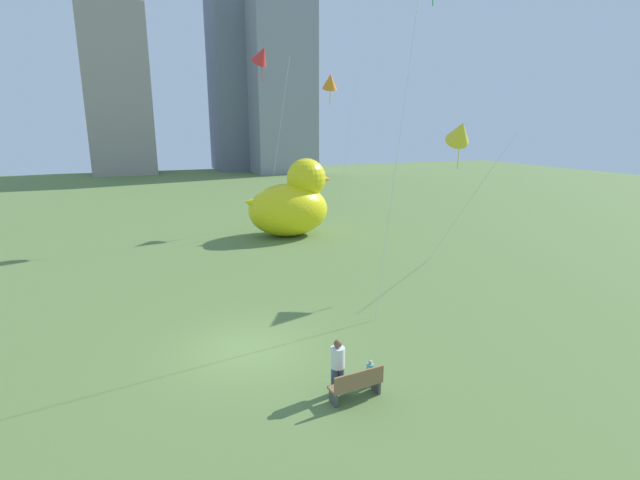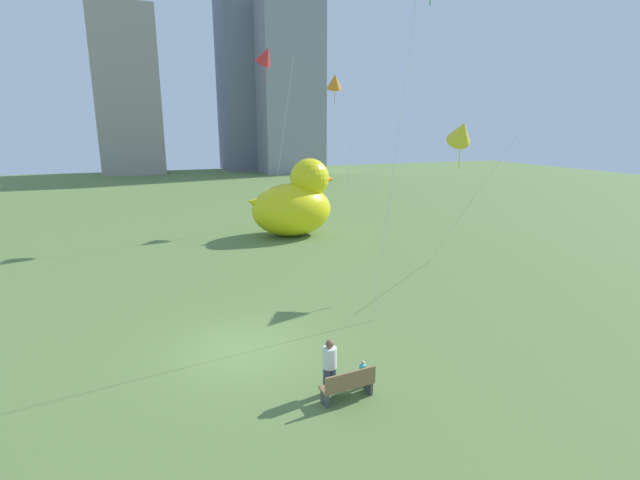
# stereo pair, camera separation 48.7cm
# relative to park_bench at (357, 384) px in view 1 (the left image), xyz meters

# --- Properties ---
(ground_plane) EXTENTS (140.00, 140.00, 0.00)m
(ground_plane) POSITION_rel_park_bench_xyz_m (-2.13, 4.03, -0.47)
(ground_plane) COLOR #5E7A3E
(park_bench) EXTENTS (1.56, 0.58, 0.90)m
(park_bench) POSITION_rel_park_bench_xyz_m (0.00, 0.00, 0.00)
(park_bench) COLOR olive
(park_bench) RESTS_ON ground
(person_adult) EXTENTS (0.40, 0.40, 1.61)m
(person_adult) POSITION_rel_park_bench_xyz_m (-0.36, 0.49, 0.42)
(person_adult) COLOR #38476B
(person_adult) RESTS_ON ground
(person_child) EXTENTS (0.21, 0.21, 0.84)m
(person_child) POSITION_rel_park_bench_xyz_m (0.63, 0.43, -0.01)
(person_child) COLOR silver
(person_child) RESTS_ON ground
(giant_inflatable_duck) EXTENTS (6.29, 4.04, 5.21)m
(giant_inflatable_duck) POSITION_rel_park_bench_xyz_m (4.65, 19.50, 1.75)
(giant_inflatable_duck) COLOR yellow
(giant_inflatable_duck) RESTS_ON ground
(city_skyline) EXTENTS (33.43, 17.25, 38.06)m
(city_skyline) POSITION_rel_park_bench_xyz_m (8.60, 68.98, 14.79)
(city_skyline) COLOR #9E938C
(city_skyline) RESTS_ON ground
(kite_orange) EXTENTS (2.13, 2.84, 11.28)m
(kite_orange) POSITION_rel_park_bench_xyz_m (9.10, 23.35, 10.07)
(kite_orange) COLOR silver
(kite_orange) RESTS_ON ground
(kite_yellow) EXTENTS (3.64, 3.77, 7.82)m
(kite_yellow) POSITION_rel_park_bench_xyz_m (9.00, 7.82, 6.55)
(kite_yellow) COLOR silver
(kite_yellow) RESTS_ON ground
(kite_red) EXTENTS (2.66, 2.76, 12.67)m
(kite_red) POSITION_rel_park_bench_xyz_m (3.50, 21.89, 11.41)
(kite_red) COLOR silver
(kite_red) RESTS_ON ground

